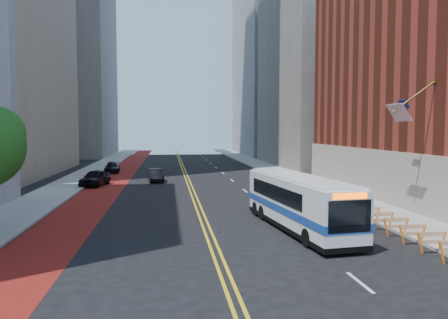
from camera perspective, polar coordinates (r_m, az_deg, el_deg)
ground at (r=17.88m, az=-0.12°, el=-14.28°), size 160.00×160.00×0.00m
sidewalk_left at (r=48.19m, az=-19.13°, el=-2.82°), size 4.00×140.00×0.15m
sidewalk_right at (r=49.24m, az=9.39°, el=-2.51°), size 4.00×140.00×0.15m
bus_lane_paint at (r=47.56m, az=-14.52°, el=-2.90°), size 3.60×140.00×0.01m
center_line_inner at (r=47.22m, az=-4.93°, el=-2.83°), size 0.14×140.00×0.01m
center_line_outer at (r=47.24m, az=-4.49°, el=-2.83°), size 0.14×140.00×0.01m
lane_dashes at (r=55.57m, az=-0.14°, el=-1.79°), size 0.14×98.20×0.01m
midrise_right_near at (r=71.02m, az=14.07°, el=15.57°), size 18.00×26.00×40.00m
midrise_right_far at (r=100.79m, az=8.21°, el=16.50°), size 20.00×28.00×55.00m
construction_barriers at (r=23.94m, az=22.45°, el=-8.20°), size 1.42×10.91×1.00m
transit_bus at (r=24.79m, az=9.66°, el=-5.46°), size 3.61×11.07×2.99m
car_a at (r=44.93m, az=-16.49°, el=-2.31°), size 2.85×4.97×1.59m
car_b at (r=47.16m, az=-8.91°, el=-2.04°), size 1.86×4.28×1.37m
car_c at (r=57.89m, az=-14.40°, el=-1.04°), size 2.05×4.56×1.30m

